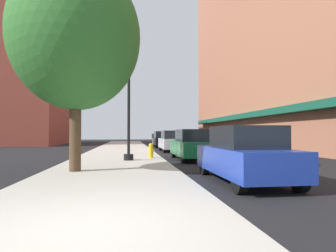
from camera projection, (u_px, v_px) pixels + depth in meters
name	position (u px, v px, depth m)	size (l,w,h in m)	color
ground_plane	(173.00, 152.00, 22.37)	(90.00, 90.00, 0.00)	black
sidewalk_slab	(122.00, 151.00, 22.82)	(4.80, 50.00, 0.12)	#B7B2A8
building_right_brick	(277.00, 23.00, 28.12)	(6.80, 40.00, 24.69)	#9E6047
building_far_background	(45.00, 83.00, 39.38)	(6.80, 18.00, 16.94)	brown
lamppost	(129.00, 98.00, 14.17)	(0.48, 0.48, 5.90)	black
fire_hydrant	(151.00, 150.00, 15.47)	(0.33, 0.26, 0.79)	gold
parking_meter_near	(153.00, 141.00, 17.58)	(0.14, 0.09, 1.31)	slate
tree_near	(76.00, 37.00, 10.13)	(4.55, 4.55, 7.38)	#4C3823
car_blue	(244.00, 155.00, 8.48)	(1.80, 4.30, 1.66)	black
car_green	(192.00, 145.00, 15.45)	(1.80, 4.30, 1.66)	black
car_silver	(172.00, 141.00, 22.69)	(1.80, 4.30, 1.66)	black
car_black	(162.00, 139.00, 29.61)	(1.80, 4.30, 1.66)	black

